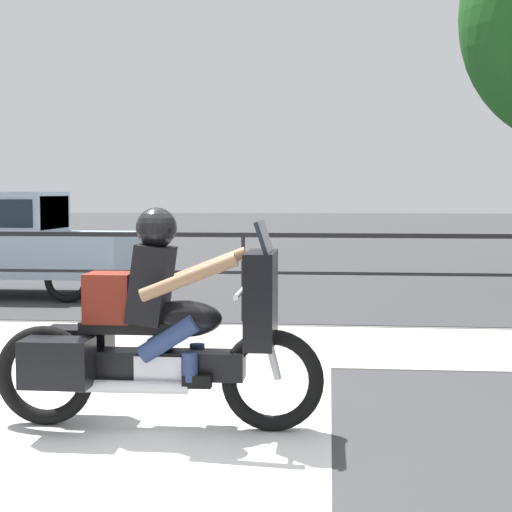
{
  "coord_description": "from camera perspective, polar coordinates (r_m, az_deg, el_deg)",
  "views": [
    {
      "loc": [
        1.13,
        -5.25,
        1.69
      ],
      "look_at": [
        0.46,
        1.81,
        1.12
      ],
      "focal_mm": 55.0,
      "sensor_mm": 36.0,
      "label": 1
    }
  ],
  "objects": [
    {
      "name": "ground_plane",
      "position": [
        5.63,
        -6.59,
        -12.87
      ],
      "size": [
        120.0,
        120.0,
        0.0
      ],
      "primitive_type": "plane",
      "color": "#38383A"
    },
    {
      "name": "sidewalk_band",
      "position": [
        8.89,
        -2.03,
        -6.31
      ],
      "size": [
        44.0,
        2.4,
        0.01
      ],
      "primitive_type": "cube",
      "color": "#B7B2A8",
      "rests_on": "ground"
    },
    {
      "name": "crosswalk_band",
      "position": [
        5.64,
        -14.62,
        -12.91
      ],
      "size": [
        3.79,
        6.0,
        0.01
      ],
      "primitive_type": "cube",
      "color": "silver",
      "rests_on": "ground"
    },
    {
      "name": "fence_railing",
      "position": [
        10.28,
        -0.94,
        0.33
      ],
      "size": [
        36.0,
        0.05,
        1.17
      ],
      "color": "black",
      "rests_on": "ground"
    },
    {
      "name": "motorcycle",
      "position": [
        5.65,
        -7.19,
        -5.45
      ],
      "size": [
        2.39,
        0.76,
        1.59
      ],
      "rotation": [
        0.0,
        0.0,
        -0.01
      ],
      "color": "black",
      "rests_on": "ground"
    },
    {
      "name": "parked_car",
      "position": [
        13.56,
        -17.97,
        1.33
      ],
      "size": [
        4.05,
        1.72,
        1.7
      ],
      "rotation": [
        0.0,
        0.0,
        -0.01
      ],
      "color": "#9EB2C6",
      "rests_on": "ground"
    }
  ]
}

